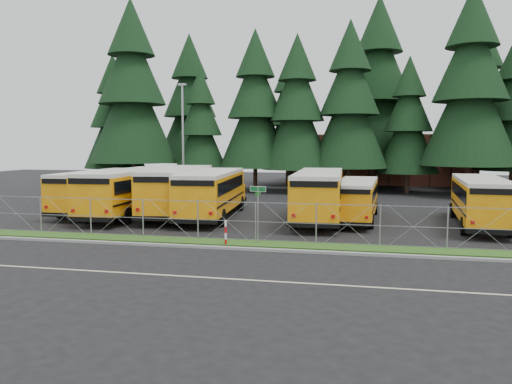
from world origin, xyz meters
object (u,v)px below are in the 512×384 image
at_px(bus_1, 131,193).
at_px(street_sign, 258,202).
at_px(bus_5, 319,196).
at_px(striped_bollard, 226,233).
at_px(bus_2, 180,192).
at_px(bus_east, 480,202).
at_px(light_standard, 183,137).
at_px(bus_0, 102,192).
at_px(bus_6, 357,200).
at_px(bus_3, 213,194).

height_order(bus_1, street_sign, bus_1).
distance_m(bus_1, bus_5, 12.51).
relative_size(bus_1, street_sign, 4.27).
bearing_deg(striped_bollard, bus_2, 122.25).
bearing_deg(bus_2, striped_bollard, -64.82).
bearing_deg(bus_5, bus_east, -3.98).
relative_size(bus_1, light_standard, 1.18).
height_order(bus_0, bus_1, bus_1).
xyz_separation_m(bus_0, bus_6, (17.65, -0.12, -0.19)).
height_order(bus_3, bus_5, bus_5).
height_order(bus_6, light_standard, light_standard).
relative_size(bus_2, bus_6, 1.25).
relative_size(bus_5, street_sign, 4.26).
distance_m(bus_6, street_sign, 9.75).
relative_size(bus_2, bus_east, 1.12).
distance_m(street_sign, striped_bollard, 2.12).
xyz_separation_m(bus_2, street_sign, (7.24, -8.59, 0.42)).
distance_m(bus_0, light_standard, 11.19).
relative_size(bus_1, bus_5, 1.00).
height_order(bus_0, bus_east, bus_0).
bearing_deg(bus_6, striped_bollard, -119.85).
relative_size(bus_0, bus_east, 1.03).
height_order(bus_0, light_standard, light_standard).
xyz_separation_m(bus_0, bus_2, (5.84, -0.11, 0.13)).
bearing_deg(bus_east, bus_6, 177.88).
bearing_deg(light_standard, bus_3, -60.84).
xyz_separation_m(bus_1, striped_bollard, (8.80, -8.07, -0.97)).
distance_m(striped_bollard, light_standard, 22.14).
distance_m(bus_3, bus_5, 6.92).
distance_m(bus_2, bus_5, 9.50).
bearing_deg(bus_3, bus_east, -5.78).
relative_size(bus_6, light_standard, 0.97).
distance_m(bus_5, striped_bollard, 9.49).
relative_size(bus_5, striped_bollard, 9.97).
distance_m(bus_2, bus_3, 2.65).
distance_m(bus_0, bus_3, 8.45).
xyz_separation_m(bus_5, light_standard, (-13.02, 10.79, 3.93)).
distance_m(bus_5, bus_6, 2.39).
relative_size(bus_5, light_standard, 1.18).
distance_m(bus_0, striped_bollard, 14.91).
height_order(bus_3, bus_6, bus_3).
relative_size(bus_3, bus_5, 0.98).
relative_size(bus_1, bus_east, 1.09).
bearing_deg(street_sign, light_standard, 119.71).
xyz_separation_m(street_sign, striped_bollard, (-1.45, -0.59, -1.43)).
height_order(street_sign, light_standard, light_standard).
distance_m(bus_2, striped_bollard, 10.90).
bearing_deg(bus_east, light_standard, 158.35).
bearing_deg(bus_2, street_sign, -56.94).
bearing_deg(bus_east, bus_0, -177.42).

